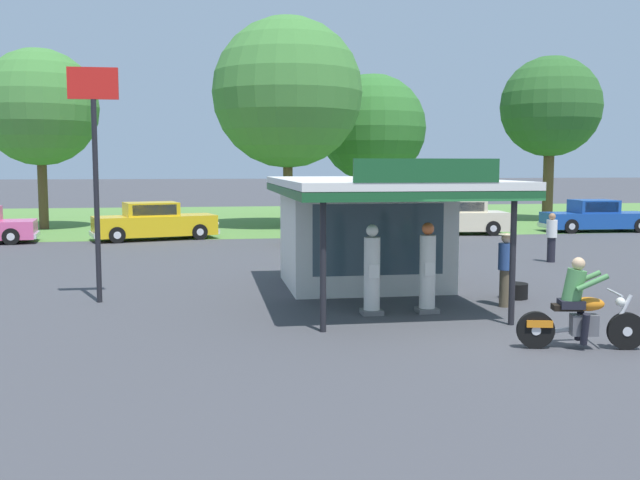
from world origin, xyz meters
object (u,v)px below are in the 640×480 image
object	(u,v)px
parked_car_back_row_left	(453,218)
bystander_chatting_near_pumps	(552,237)
parked_car_back_row_right	(353,228)
gas_pump_offside	(427,272)
motorcycle_with_rider	(579,311)
bystander_standing_back_lot	(454,225)
parked_car_second_row_spare	(154,223)
roadside_pole_sign	(95,145)
parked_car_back_row_centre_right	(596,217)
bystander_leaning_by_kiosk	(506,268)
spare_tire_stack	(515,291)
gas_pump_nearside	(372,274)

from	to	relation	value
parked_car_back_row_left	bystander_chatting_near_pumps	distance (m)	9.65
parked_car_back_row_right	parked_car_back_row_left	xyz separation A→B (m)	(5.41, 3.88, 0.02)
gas_pump_offside	motorcycle_with_rider	size ratio (longest dim) A/B	0.90
parked_car_back_row_left	bystander_standing_back_lot	distance (m)	5.69
parked_car_second_row_spare	bystander_chatting_near_pumps	size ratio (longest dim) A/B	3.42
parked_car_back_row_right	roadside_pole_sign	bearing A→B (deg)	-127.37
parked_car_back_row_centre_right	bystander_leaning_by_kiosk	xyz separation A→B (m)	(-11.65, -16.62, 0.21)
bystander_chatting_near_pumps	bystander_leaning_by_kiosk	bearing A→B (deg)	-123.37
motorcycle_with_rider	roadside_pole_sign	bearing A→B (deg)	146.80
bystander_standing_back_lot	spare_tire_stack	distance (m)	10.40
motorcycle_with_rider	parked_car_back_row_centre_right	size ratio (longest dim) A/B	0.41
bystander_standing_back_lot	bystander_chatting_near_pumps	bearing A→B (deg)	-67.40
parked_car_back_row_centre_right	parked_car_back_row_right	bearing A→B (deg)	-162.03
motorcycle_with_rider	roadside_pole_sign	distance (m)	10.76
parked_car_back_row_left	bystander_leaning_by_kiosk	bearing A→B (deg)	-105.52
bystander_standing_back_lot	gas_pump_nearside	bearing A→B (deg)	-116.92
parked_car_back_row_left	spare_tire_stack	bearing A→B (deg)	-104.20
parked_car_second_row_spare	spare_tire_stack	world-z (taller)	parked_car_second_row_spare
parked_car_second_row_spare	spare_tire_stack	distance (m)	17.78
motorcycle_with_rider	parked_car_back_row_left	bearing A→B (deg)	76.50
bystander_standing_back_lot	roadside_pole_sign	xyz separation A→B (m)	(-11.65, -9.13, 2.68)
gas_pump_nearside	parked_car_back_row_centre_right	world-z (taller)	gas_pump_nearside
parked_car_second_row_spare	parked_car_back_row_centre_right	bearing A→B (deg)	1.52
parked_car_back_row_centre_right	gas_pump_offside	bearing A→B (deg)	-128.61
bystander_leaning_by_kiosk	bystander_chatting_near_pumps	bearing A→B (deg)	56.63
gas_pump_nearside	bystander_standing_back_lot	bearing A→B (deg)	63.08
roadside_pole_sign	spare_tire_stack	size ratio (longest dim) A/B	8.80
gas_pump_offside	spare_tire_stack	bearing A→B (deg)	26.33
gas_pump_offside	parked_car_back_row_centre_right	size ratio (longest dim) A/B	0.37
gas_pump_nearside	bystander_standing_back_lot	size ratio (longest dim) A/B	1.13
bystander_leaning_by_kiosk	parked_car_second_row_spare	bearing A→B (deg)	118.22
gas_pump_nearside	motorcycle_with_rider	xyz separation A→B (m)	(2.83, -3.38, -0.21)
parked_car_back_row_right	parked_car_second_row_spare	distance (m)	8.55
bystander_chatting_near_pumps	motorcycle_with_rider	bearing A→B (deg)	-114.33
gas_pump_nearside	bystander_leaning_by_kiosk	distance (m)	3.12
gas_pump_offside	parked_car_back_row_left	distance (m)	18.00
motorcycle_with_rider	parked_car_second_row_spare	distance (m)	21.50
parked_car_second_row_spare	parked_car_back_row_left	size ratio (longest dim) A/B	1.05
gas_pump_nearside	parked_car_back_row_right	size ratio (longest dim) A/B	0.36
gas_pump_offside	spare_tire_stack	xyz separation A→B (m)	(2.53, 1.25, -0.70)
parked_car_back_row_right	bystander_standing_back_lot	distance (m)	3.84
motorcycle_with_rider	bystander_chatting_near_pumps	world-z (taller)	bystander_chatting_near_pumps
gas_pump_nearside	motorcycle_with_rider	size ratio (longest dim) A/B	0.89
parked_car_back_row_centre_right	bystander_standing_back_lot	distance (m)	10.52
gas_pump_nearside	roadside_pole_sign	xyz separation A→B (m)	(-5.84, 2.29, 2.70)
parked_car_second_row_spare	parked_car_back_row_centre_right	xyz separation A→B (m)	(20.28, 0.54, -0.05)
parked_car_second_row_spare	spare_tire_stack	size ratio (longest dim) A/B	9.02
parked_car_back_row_centre_right	bystander_chatting_near_pumps	xyz separation A→B (m)	(-7.16, -9.82, 0.16)
gas_pump_nearside	gas_pump_offside	xyz separation A→B (m)	(1.20, 0.00, 0.01)
roadside_pole_sign	spare_tire_stack	distance (m)	10.22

